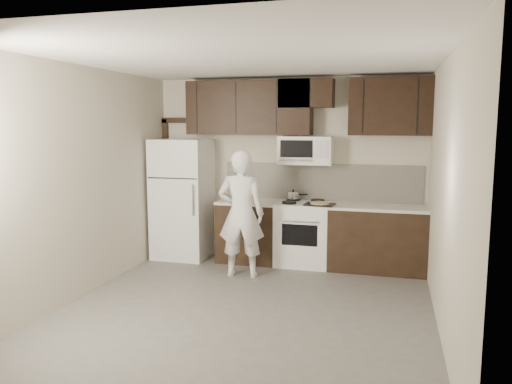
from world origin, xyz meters
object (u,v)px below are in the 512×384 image
at_px(stove, 303,233).
at_px(person, 241,214).
at_px(microwave, 306,150).
at_px(refrigerator, 183,199).

xyz_separation_m(stove, person, (-0.70, -0.76, 0.39)).
height_order(microwave, person, microwave).
bearing_deg(person, refrigerator, -38.93).
distance_m(microwave, refrigerator, 2.00).
bearing_deg(microwave, person, -128.86).
bearing_deg(stove, microwave, 90.10).
bearing_deg(person, stove, -140.16).
relative_size(microwave, refrigerator, 0.42).
height_order(stove, microwave, microwave).
height_order(stove, refrigerator, refrigerator).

